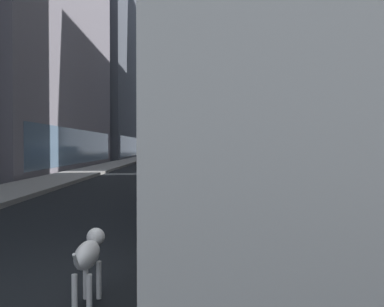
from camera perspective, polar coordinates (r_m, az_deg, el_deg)
name	(u,v)px	position (r m, az deg, el deg)	size (l,w,h in m)	color
ground_plane	(182,162)	(39.46, -1.40, -1.28)	(120.00, 120.00, 0.00)	black
sidewalk_left	(126,161)	(39.90, -9.62, -1.16)	(2.40, 110.00, 0.15)	gray
sidewalk_right	(239,161)	(39.83, 6.83, -1.16)	(2.40, 110.00, 0.15)	gray
building_left_mid	(14,36)	(31.55, -24.59, 15.39)	(9.38, 21.94, 18.96)	slate
building_left_far	(94,28)	(56.32, -14.11, 17.46)	(10.35, 23.46, 35.08)	#4C515B
building_right_mid	(307,48)	(40.06, 16.43, 14.56)	(8.56, 23.16, 22.00)	gray
building_right_far	(264,49)	(60.36, 10.47, 14.78)	(11.77, 15.44, 31.89)	#4C515B
transit_bus	(228,139)	(8.55, 5.25, 2.09)	(2.78, 11.53, 3.05)	silver
car_white_van	(155,154)	(39.62, -5.46, -0.08)	(1.84, 4.33, 1.62)	silver
car_yellow_taxi	(234,162)	(20.39, 6.12, -1.18)	(1.94, 4.71, 1.62)	yellow
car_grey_wagon	(215,156)	(33.35, 3.34, -0.31)	(1.70, 4.03, 1.62)	slate
car_blue_hatchback	(194,153)	(42.79, 0.23, 0.01)	(1.94, 4.50, 1.62)	#4C6BB7
car_silver_sedan	(192,152)	(49.67, 0.06, 0.15)	(1.92, 3.98, 1.62)	#B7BABF
dalmatian_dog	(89,255)	(4.26, -14.87, -14.11)	(0.22, 0.96, 0.72)	white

